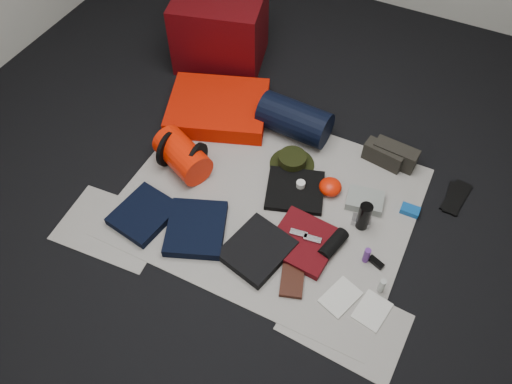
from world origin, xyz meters
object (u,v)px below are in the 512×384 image
at_px(sleeping_pad, 218,108).
at_px(navy_duffel, 295,120).
at_px(red_cabinet, 220,30).
at_px(paperback_book, 292,281).
at_px(stuff_sack, 182,155).
at_px(compact_camera, 361,221).
at_px(water_bottle, 364,216).

bearing_deg(sleeping_pad, navy_duffel, 7.24).
height_order(red_cabinet, paperback_book, red_cabinet).
distance_m(sleeping_pad, stuff_sack, 0.49).
xyz_separation_m(sleeping_pad, compact_camera, (1.13, -0.41, -0.04)).
relative_size(stuff_sack, compact_camera, 3.35).
relative_size(red_cabinet, compact_camera, 5.77).
bearing_deg(navy_duffel, compact_camera, -34.13).
distance_m(stuff_sack, navy_duffel, 0.73).
relative_size(sleeping_pad, water_bottle, 3.50).
relative_size(red_cabinet, stuff_sack, 1.72).
bearing_deg(navy_duffel, sleeping_pad, -169.39).
bearing_deg(sleeping_pad, stuff_sack, -86.18).
bearing_deg(compact_camera, red_cabinet, 136.81).
bearing_deg(red_cabinet, stuff_sack, -88.61).
distance_m(stuff_sack, compact_camera, 1.10).
distance_m(stuff_sack, water_bottle, 1.11).
bearing_deg(red_cabinet, compact_camera, -48.61).
relative_size(stuff_sack, water_bottle, 1.92).
xyz_separation_m(compact_camera, paperback_book, (-0.20, -0.50, -0.01)).
relative_size(water_bottle, compact_camera, 1.75).
distance_m(sleeping_pad, navy_duffel, 0.52).
bearing_deg(compact_camera, stuff_sack, 175.01).
distance_m(water_bottle, compact_camera, 0.07).
bearing_deg(paperback_book, compact_camera, 50.76).
height_order(sleeping_pad, compact_camera, sleeping_pad).
height_order(red_cabinet, water_bottle, red_cabinet).
xyz_separation_m(water_bottle, compact_camera, (-0.01, 0.01, -0.07)).
relative_size(navy_duffel, paperback_book, 2.47).
xyz_separation_m(sleeping_pad, stuff_sack, (0.03, -0.49, 0.04)).
bearing_deg(navy_duffel, red_cabinet, 152.62).
height_order(water_bottle, compact_camera, water_bottle).
xyz_separation_m(navy_duffel, water_bottle, (0.62, -0.49, -0.03)).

